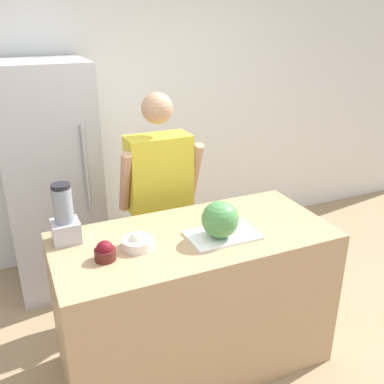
{
  "coord_description": "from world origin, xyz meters",
  "views": [
    {
      "loc": [
        -0.9,
        -1.62,
        2.1
      ],
      "look_at": [
        0.0,
        0.42,
        1.18
      ],
      "focal_mm": 40.0,
      "sensor_mm": 36.0,
      "label": 1
    }
  ],
  "objects": [
    {
      "name": "bowl_cherries",
      "position": [
        -0.54,
        0.31,
        0.97
      ],
      "size": [
        0.11,
        0.11,
        0.11
      ],
      "color": "#511E19",
      "rests_on": "counter_island"
    },
    {
      "name": "wall_back",
      "position": [
        0.0,
        2.09,
        1.3
      ],
      "size": [
        8.0,
        0.06,
        2.6
      ],
      "color": "white",
      "rests_on": "ground_plane"
    },
    {
      "name": "blender",
      "position": [
        -0.69,
        0.6,
        1.07
      ],
      "size": [
        0.15,
        0.15,
        0.34
      ],
      "color": "#B7B7BC",
      "rests_on": "counter_island"
    },
    {
      "name": "bowl_cream",
      "position": [
        -0.35,
        0.36,
        0.96
      ],
      "size": [
        0.17,
        0.17,
        0.1
      ],
      "color": "white",
      "rests_on": "counter_island"
    },
    {
      "name": "cutting_board",
      "position": [
        0.14,
        0.29,
        0.93
      ],
      "size": [
        0.41,
        0.26,
        0.01
      ],
      "color": "white",
      "rests_on": "counter_island"
    },
    {
      "name": "refrigerator",
      "position": [
        -0.64,
        1.69,
        0.9
      ],
      "size": [
        0.69,
        0.72,
        1.81
      ],
      "color": "#B7B7BC",
      "rests_on": "ground_plane"
    },
    {
      "name": "counter_island",
      "position": [
        0.0,
        0.38,
        0.46
      ],
      "size": [
        1.62,
        0.76,
        0.93
      ],
      "color": "tan",
      "rests_on": "ground_plane"
    },
    {
      "name": "person",
      "position": [
        0.04,
        1.07,
        0.83
      ],
      "size": [
        0.59,
        0.26,
        1.63
      ],
      "color": "#333338",
      "rests_on": "ground_plane"
    },
    {
      "name": "watermelon",
      "position": [
        0.11,
        0.27,
        1.05
      ],
      "size": [
        0.21,
        0.21,
        0.21
      ],
      "color": "#4C8C47",
      "rests_on": "cutting_board"
    }
  ]
}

